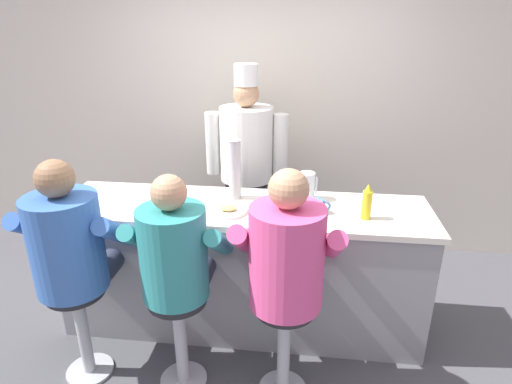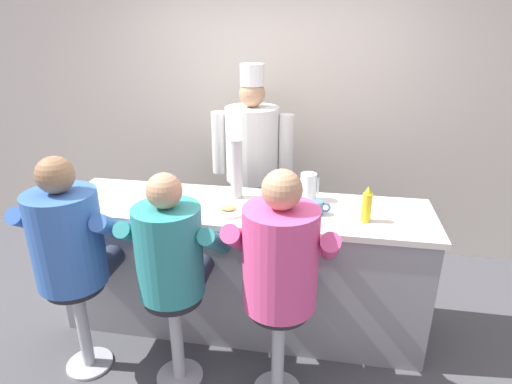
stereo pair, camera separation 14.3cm
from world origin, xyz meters
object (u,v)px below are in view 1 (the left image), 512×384
Objects in this scene: ketchup_bottle_red at (280,206)px; mustard_bottle_yellow at (367,203)px; diner_seated_teal at (176,259)px; diner_seated_pink at (287,262)px; cereal_bowl at (164,215)px; hot_sauce_bottle_orange at (255,211)px; breakfast_plate at (228,211)px; diner_seated_blue at (71,248)px; coffee_mug_blue at (318,206)px; coffee_mug_white at (186,202)px; cup_stack_steel at (235,169)px; cook_in_whites_near at (247,161)px; water_pitcher_clear at (307,186)px.

mustard_bottle_yellow is at bearing 12.69° from ketchup_bottle_red.
diner_seated_pink reaches higher than diner_seated_teal.
ketchup_bottle_red reaches higher than cereal_bowl.
hot_sauce_bottle_orange is 0.09× the size of diner_seated_teal.
diner_seated_blue reaches higher than breakfast_plate.
ketchup_bottle_red is 0.71m from diner_seated_teal.
coffee_mug_white is (-0.88, -0.03, -0.01)m from coffee_mug_blue.
mustard_bottle_yellow is 0.90m from breakfast_plate.
diner_seated_teal is (-0.80, -0.55, -0.13)m from coffee_mug_blue.
cup_stack_steel is (-0.35, 0.37, 0.10)m from ketchup_bottle_red.
cereal_bowl is 0.40m from diner_seated_teal.
ketchup_bottle_red is at bearing -12.91° from coffee_mug_white.
ketchup_bottle_red reaches higher than coffee_mug_white.
breakfast_plate is 0.33m from cup_stack_steel.
coffee_mug_white is 0.98m from cook_in_whites_near.
mustard_bottle_yellow is 0.48m from water_pitcher_clear.
diner_seated_pink is at bearing -60.67° from hot_sauce_bottle_orange.
diner_seated_blue reaches higher than ketchup_bottle_red.
mustard_bottle_yellow is at bearing 6.88° from cereal_bowl.
diner_seated_blue is (-0.85, -0.48, -0.07)m from breakfast_plate.
cook_in_whites_near reaches higher than water_pitcher_clear.
breakfast_plate is at bearing 158.82° from hot_sauce_bottle_orange.
ketchup_bottle_red is 0.13× the size of cook_in_whites_near.
ketchup_bottle_red reaches higher than hot_sauce_bottle_orange.
diner_seated_blue reaches higher than hot_sauce_bottle_orange.
ketchup_bottle_red is 1.27m from diner_seated_blue.
ketchup_bottle_red is 0.17× the size of diner_seated_teal.
cook_in_whites_near is (-0.02, 0.72, -0.17)m from cup_stack_steel.
diner_seated_pink is 0.80× the size of cook_in_whites_near.
water_pitcher_clear is 0.14× the size of diner_seated_teal.
diner_seated_pink reaches higher than breakfast_plate.
mustard_bottle_yellow is (0.54, 0.12, -0.00)m from ketchup_bottle_red.
mustard_bottle_yellow reaches higher than hot_sauce_bottle_orange.
ketchup_bottle_red is 0.42m from diner_seated_pink.
coffee_mug_white is at bearing -144.12° from cup_stack_steel.
diner_seated_pink is at bearing -22.97° from cereal_bowl.
diner_seated_teal is (-0.40, -0.41, -0.14)m from hot_sauce_bottle_orange.
cup_stack_steel is 1.16m from diner_seated_blue.
cereal_bowl is at bearing -108.60° from cook_in_whites_near.
cook_in_whites_near is at bearing 90.93° from breakfast_plate.
diner_seated_blue is at bearing -138.99° from cup_stack_steel.
diner_seated_blue and diner_seated_pink have the same top height.
coffee_mug_white is at bearing 178.75° from mustard_bottle_yellow.
hot_sauce_bottle_orange is at bearing 6.42° from cereal_bowl.
water_pitcher_clear is at bearing 83.03° from diner_seated_pink.
ketchup_bottle_red is 0.18m from hot_sauce_bottle_orange.
coffee_mug_blue is at bearing 170.46° from mustard_bottle_yellow.
coffee_mug_white is 0.08× the size of diner_seated_pink.
diner_seated_pink is (0.23, -0.41, -0.11)m from hot_sauce_bottle_orange.
diner_seated_pink reaches higher than coffee_mug_blue.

